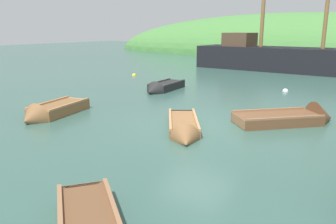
# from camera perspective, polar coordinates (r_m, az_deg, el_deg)

# --- Properties ---
(ground_plane) EXTENTS (120.00, 120.00, 0.00)m
(ground_plane) POSITION_cam_1_polar(r_m,az_deg,el_deg) (11.76, 5.01, -2.17)
(ground_plane) COLOR #33564C
(shore_hill) EXTENTS (53.88, 18.13, 10.50)m
(shore_hill) POSITION_cam_1_polar(r_m,az_deg,el_deg) (47.41, 19.64, 9.20)
(shore_hill) COLOR #477F3D
(shore_hill) RESTS_ON ground
(sailing_ship) EXTENTS (17.00, 4.10, 11.56)m
(sailing_ship) POSITION_cam_1_polar(r_m,az_deg,el_deg) (28.38, 19.02, 7.98)
(sailing_ship) COLOR black
(sailing_ship) RESTS_ON ground
(rowboat_near_dock) EXTENTS (3.45, 3.43, 1.23)m
(rowboat_near_dock) POSITION_cam_1_polar(r_m,az_deg,el_deg) (12.74, 20.47, -1.22)
(rowboat_near_dock) COLOR brown
(rowboat_near_dock) RESTS_ON ground
(rowboat_center) EXTENTS (1.22, 3.14, 0.96)m
(rowboat_center) POSITION_cam_1_polar(r_m,az_deg,el_deg) (18.15, -0.91, 4.05)
(rowboat_center) COLOR black
(rowboat_center) RESTS_ON ground
(rowboat_far) EXTENTS (1.68, 3.24, 1.06)m
(rowboat_far) POSITION_cam_1_polar(r_m,az_deg,el_deg) (13.57, -19.14, -0.12)
(rowboat_far) COLOR brown
(rowboat_far) RESTS_ON ground
(rowboat_portside) EXTENTS (2.66, 3.36, 0.90)m
(rowboat_portside) POSITION_cam_1_polar(r_m,az_deg,el_deg) (10.92, 2.68, -2.97)
(rowboat_portside) COLOR brown
(rowboat_portside) RESTS_ON ground
(buoy_yellow) EXTENTS (0.31, 0.31, 0.31)m
(buoy_yellow) POSITION_cam_1_polar(r_m,az_deg,el_deg) (24.23, -5.76, 6.15)
(buoy_yellow) COLOR yellow
(buoy_yellow) RESTS_ON ground
(buoy_white) EXTENTS (0.30, 0.30, 0.30)m
(buoy_white) POSITION_cam_1_polar(r_m,az_deg,el_deg) (19.03, 19.21, 3.32)
(buoy_white) COLOR white
(buoy_white) RESTS_ON ground
(buoy_orange) EXTENTS (0.41, 0.41, 0.41)m
(buoy_orange) POSITION_cam_1_polar(r_m,az_deg,el_deg) (20.45, 0.93, 4.78)
(buoy_orange) COLOR orange
(buoy_orange) RESTS_ON ground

